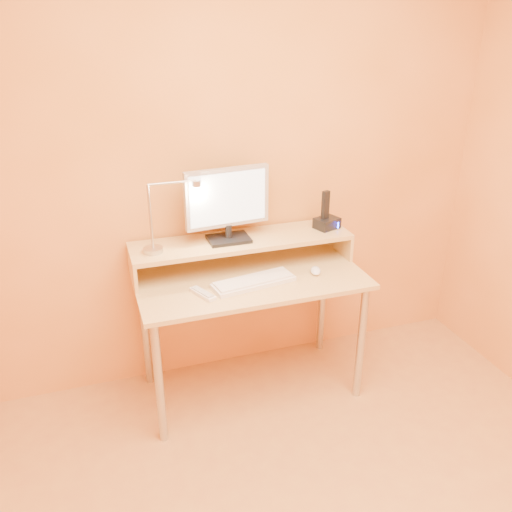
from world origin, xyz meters
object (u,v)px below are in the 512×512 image
object	(u,v)px
keyboard	(254,282)
remote_control	(203,294)
lamp_base	(153,250)
phone_dock	(327,223)
mouse	(316,271)
monitor_panel	(227,197)

from	to	relation	value
keyboard	remote_control	world-z (taller)	keyboard
lamp_base	phone_dock	size ratio (longest dim) A/B	0.77
lamp_base	phone_dock	distance (m)	0.98
lamp_base	phone_dock	world-z (taller)	phone_dock
phone_dock	mouse	bearing A→B (deg)	-144.83
mouse	keyboard	bearing A→B (deg)	-157.09
phone_dock	monitor_panel	bearing A→B (deg)	160.19
monitor_panel	remote_control	distance (m)	0.52
lamp_base	remote_control	xyz separation A→B (m)	(0.19, -0.24, -0.16)
lamp_base	mouse	xyz separation A→B (m)	(0.82, -0.19, -0.16)
monitor_panel	phone_dock	xyz separation A→B (m)	(0.58, -0.01, -0.21)
phone_dock	remote_control	xyz separation A→B (m)	(-0.79, -0.27, -0.18)
monitor_panel	mouse	size ratio (longest dim) A/B	4.78
monitor_panel	remote_control	size ratio (longest dim) A/B	2.76
lamp_base	mouse	world-z (taller)	lamp_base
phone_dock	remote_control	size ratio (longest dim) A/B	0.79
phone_dock	remote_control	distance (m)	0.85
phone_dock	keyboard	bearing A→B (deg)	-174.35
keyboard	mouse	bearing A→B (deg)	-6.66
phone_dock	mouse	world-z (taller)	phone_dock
monitor_panel	keyboard	xyz separation A→B (m)	(0.06, -0.24, -0.39)
lamp_base	monitor_panel	bearing A→B (deg)	5.62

